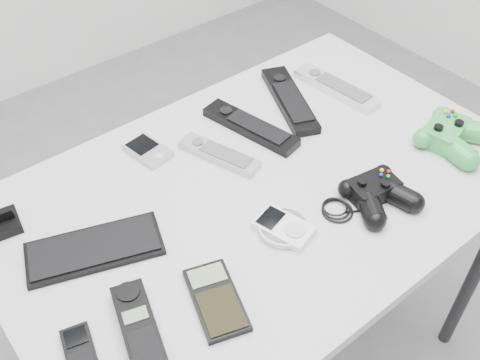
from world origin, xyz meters
TOP-DOWN VIEW (x-y plane):
  - desk at (0.07, 0.07)m, footprint 1.06×0.68m
  - pda_keyboard at (-0.27, 0.13)m, footprint 0.26×0.17m
  - pda at (-0.06, 0.30)m, footprint 0.08×0.11m
  - remote_silver_a at (0.05, 0.19)m, footprint 0.10×0.19m
  - remote_black_a at (0.16, 0.22)m, footprint 0.10×0.24m
  - remote_black_b at (0.29, 0.24)m, footprint 0.15×0.26m
  - remote_silver_b at (0.41, 0.21)m, footprint 0.08×0.23m
  - mobile_phone at (-0.39, -0.04)m, footprint 0.07×0.11m
  - cordless_handset at (-0.30, -0.06)m, footprint 0.10×0.18m
  - calculator at (-0.17, -0.09)m, footprint 0.11×0.16m
  - mp3_player at (0.02, -0.04)m, footprint 0.12×0.13m
  - controller_black at (0.21, -0.10)m, footprint 0.25×0.18m
  - controller_green at (0.47, -0.08)m, footprint 0.18×0.19m

SIDE VIEW (x-z plane):
  - desk at x=0.07m, z-range 0.29..1.01m
  - calculator at x=-0.17m, z-range 0.71..0.73m
  - pda_keyboard at x=-0.27m, z-range 0.71..0.73m
  - pda at x=-0.06m, z-range 0.71..0.73m
  - mobile_phone at x=-0.39m, z-range 0.71..0.73m
  - mp3_player at x=0.02m, z-range 0.71..0.73m
  - remote_silver_a at x=0.05m, z-range 0.71..0.73m
  - remote_silver_b at x=0.41m, z-range 0.71..0.73m
  - remote_black_a at x=0.16m, z-range 0.71..0.74m
  - remote_black_b at x=0.29m, z-range 0.71..0.74m
  - cordless_handset at x=-0.30m, z-range 0.71..0.74m
  - controller_black at x=0.21m, z-range 0.71..0.76m
  - controller_green at x=0.47m, z-range 0.71..0.76m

